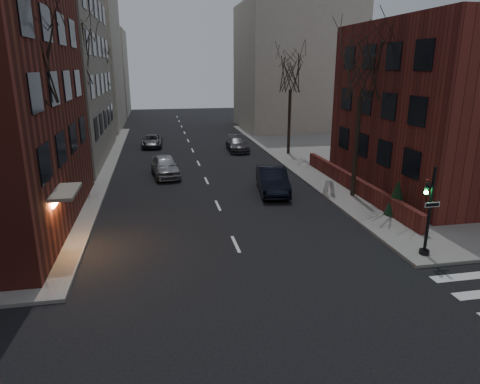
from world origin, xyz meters
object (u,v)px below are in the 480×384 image
tree_left_b (73,55)px  car_lane_far (152,141)px  tree_right_b (291,73)px  parked_sedan (272,180)px  car_lane_silver (165,166)px  sandwich_board (329,188)px  tree_left_c (99,67)px  tree_right_a (362,69)px  evergreen_shrub (397,197)px  tree_left_a (25,59)px  streetlamp_far (110,104)px  streetlamp_near (80,131)px  traffic_signal (428,217)px  car_lane_gray (237,144)px

tree_left_b → car_lane_far: tree_left_b is taller
tree_right_b → parked_sedan: bearing=-112.0°
car_lane_silver → sandwich_board: car_lane_silver is taller
tree_left_c → car_lane_silver: (5.85, -14.04, -7.23)m
tree_right_a → evergreen_shrub: size_ratio=4.70×
tree_left_a → sandwich_board: bearing=14.9°
car_lane_silver → streetlamp_far: bearing=101.4°
streetlamp_far → car_lane_far: (4.21, -3.23, -3.62)m
tree_left_c → evergreen_shrub: (18.33, -25.95, -6.85)m
tree_left_a → tree_left_b: tree_left_b is taller
tree_left_a → streetlamp_near: (0.60, 8.00, -4.23)m
traffic_signal → car_lane_gray: bearing=97.8°
tree_left_b → evergreen_shrub: size_ratio=5.23×
tree_left_b → tree_right_b: (17.60, 6.00, -1.33)m
tree_right_b → streetlamp_near: bearing=-149.5°
tree_left_c → car_lane_silver: 16.84m
tree_left_c → tree_right_b: bearing=-24.4°
tree_left_a → evergreen_shrub: size_ratio=4.97×
tree_left_a → tree_left_b: 12.01m
parked_sedan → car_lane_gray: bearing=96.2°
streetlamp_far → sandwich_board: 28.56m
evergreen_shrub → traffic_signal: bearing=-107.5°
car_lane_gray → sandwich_board: bearing=-78.1°
parked_sedan → car_lane_gray: (0.40, 14.82, -0.15)m
traffic_signal → car_lane_gray: 26.18m
car_lane_gray → streetlamp_near: bearing=-132.3°
car_lane_silver → evergreen_shrub: 17.25m
car_lane_gray → car_lane_silver: bearing=-127.4°
traffic_signal → car_lane_silver: bearing=122.7°
tree_right_b → car_lane_far: 16.06m
streetlamp_near → car_lane_far: streetlamp_near is taller
tree_left_a → tree_right_a: 18.05m
sandwich_board → tree_left_b: bearing=151.9°
car_lane_silver → car_lane_far: 12.85m
parked_sedan → car_lane_gray: size_ratio=1.07×
streetlamp_far → tree_right_a: bearing=-54.7°
tree_right_b → car_lane_far: (-12.79, 6.77, -6.97)m
parked_sedan → car_lane_silver: (-6.95, 5.87, -0.05)m
car_lane_gray → car_lane_far: 9.24m
tree_left_a → evergreen_shrub: tree_left_a is taller
streetlamp_near → sandwich_board: 16.34m
tree_left_a → car_lane_gray: tree_left_a is taller
car_lane_silver → car_lane_far: size_ratio=1.05×
streetlamp_far → car_lane_silver: 17.22m
streetlamp_far → parked_sedan: (12.20, -21.91, -3.39)m
tree_right_a → tree_right_b: tree_right_a is taller
tree_left_a → streetlamp_near: 9.07m
tree_left_b → parked_sedan: size_ratio=2.09×
parked_sedan → car_lane_far: bearing=120.9°
tree_left_a → streetlamp_far: size_ratio=1.63×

